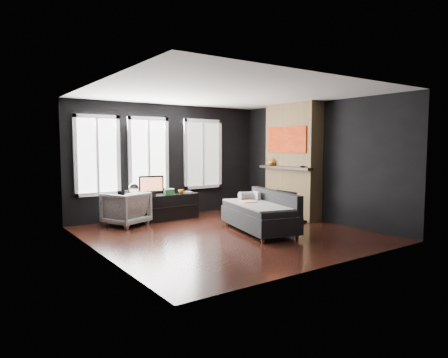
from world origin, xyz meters
TOP-DOWN VIEW (x-y plane):
  - floor at (0.00, 0.00)m, footprint 5.00×5.00m
  - ceiling at (0.00, 0.00)m, footprint 5.00×5.00m
  - wall_back at (0.00, 2.50)m, footprint 5.00×0.02m
  - wall_left at (-2.50, 0.00)m, footprint 0.02×5.00m
  - wall_right at (2.50, 0.00)m, footprint 0.02×5.00m
  - windows at (-0.45, 2.46)m, footprint 4.00×0.16m
  - fireplace at (2.30, 0.60)m, footprint 0.70×1.62m
  - sofa at (0.61, -0.18)m, footprint 1.36×2.07m
  - stripe_pillow at (0.93, 0.28)m, footprint 0.17×0.31m
  - armchair at (-1.32, 1.95)m, footprint 1.01×0.99m
  - media_console at (-0.41, 2.10)m, footprint 1.73×0.59m
  - monitor at (-0.66, 2.10)m, footprint 0.58×0.27m
  - desk_fan at (-1.09, 2.08)m, footprint 0.25×0.25m
  - mug at (0.07, 2.03)m, footprint 0.13×0.11m
  - book at (0.25, 2.18)m, footprint 0.15×0.05m
  - storage_box at (-0.22, 2.08)m, footprint 0.24×0.17m
  - mantel_vase at (2.05, 1.05)m, footprint 0.23×0.24m
  - mantel_clock at (2.05, 0.05)m, footprint 0.14×0.14m

SIDE VIEW (x-z plane):
  - floor at x=0.00m, z-range 0.00..0.00m
  - media_console at x=-0.41m, z-range 0.00..0.59m
  - armchair at x=-1.32m, z-range 0.00..0.81m
  - sofa at x=0.61m, z-range 0.00..0.82m
  - stripe_pillow at x=0.93m, z-range 0.44..0.74m
  - mug at x=0.07m, z-range 0.59..0.71m
  - storage_box at x=-0.22m, z-range 0.59..0.71m
  - book at x=0.25m, z-range 0.59..0.80m
  - desk_fan at x=-1.09m, z-range 0.59..0.89m
  - monitor at x=-0.66m, z-range 0.59..1.10m
  - mantel_clock at x=2.05m, z-range 1.23..1.27m
  - mantel_vase at x=2.05m, z-range 1.23..1.42m
  - wall_back at x=0.00m, z-range 0.00..2.70m
  - wall_left at x=-2.50m, z-range 0.00..2.70m
  - wall_right at x=2.50m, z-range 0.00..2.70m
  - fireplace at x=2.30m, z-range 0.00..2.70m
  - windows at x=-0.45m, z-range 1.50..3.26m
  - ceiling at x=0.00m, z-range 2.70..2.70m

